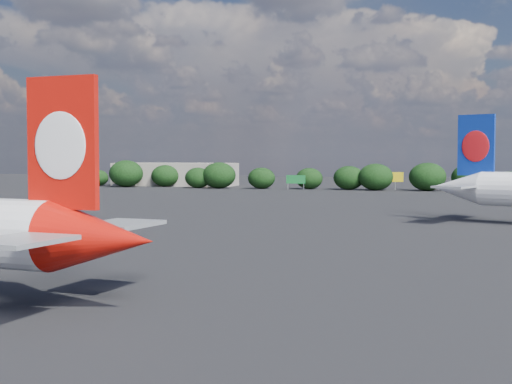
# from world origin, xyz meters

# --- Properties ---
(ground) EXTENTS (500.00, 500.00, 0.00)m
(ground) POSITION_xyz_m (0.00, 60.00, 0.00)
(ground) COLOR black
(ground) RESTS_ON ground
(terminal_building) EXTENTS (42.00, 16.00, 8.00)m
(terminal_building) POSITION_xyz_m (-65.00, 192.00, 4.00)
(terminal_building) COLOR gray
(terminal_building) RESTS_ON ground
(highway_sign) EXTENTS (6.00, 0.30, 4.50)m
(highway_sign) POSITION_xyz_m (-18.00, 176.00, 3.13)
(highway_sign) COLOR #156A2C
(highway_sign) RESTS_ON ground
(billboard_yellow) EXTENTS (5.00, 0.30, 5.50)m
(billboard_yellow) POSITION_xyz_m (12.00, 182.00, 3.87)
(billboard_yellow) COLOR yellow
(billboard_yellow) RESTS_ON ground
(horizon_treeline) EXTENTS (204.72, 15.00, 9.04)m
(horizon_treeline) POSITION_xyz_m (12.54, 179.37, 3.94)
(horizon_treeline) COLOR black
(horizon_treeline) RESTS_ON ground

